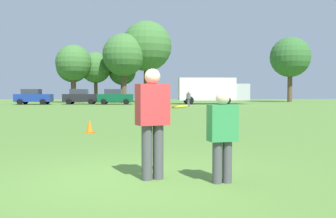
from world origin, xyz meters
TOP-DOWN VIEW (x-y plane):
  - ground_plane at (0.00, 0.00)m, footprint 147.90×147.90m
  - player_thrower at (0.38, -0.02)m, footprint 0.58×0.45m
  - player_defender at (1.46, -0.30)m, footprint 0.48×0.34m
  - frisbee at (0.83, 0.14)m, footprint 0.28×0.27m
  - traffic_cone at (-1.86, 7.11)m, footprint 0.32×0.32m
  - parked_car_mid_left at (-13.87, 38.67)m, footprint 4.23×2.28m
  - parked_car_center at (-8.44, 39.41)m, footprint 4.23×2.28m
  - parked_car_mid_right at (-4.22, 38.64)m, footprint 4.23×2.28m
  - box_truck at (7.46, 39.27)m, footprint 8.54×3.12m
  - bystander_far_jogger at (3.88, 31.24)m, footprint 0.45×0.48m
  - tree_west_maple at (-11.09, 47.39)m, footprint 4.57×4.57m
  - tree_center_elm at (-10.76, 46.60)m, footprint 4.97×4.97m
  - tree_east_birch at (-8.07, 48.87)m, footprint 4.49×4.49m
  - tree_east_oak at (-4.30, 49.96)m, footprint 4.07×4.07m
  - tree_far_east_pine at (-3.74, 45.95)m, footprint 5.88×5.88m
  - tree_far_west_pine at (-0.62, 47.84)m, footprint 7.18×7.18m
  - tree_horizon_center at (20.81, 49.19)m, footprint 5.97×5.97m

SIDE VIEW (x-z plane):
  - ground_plane at x=0.00m, z-range 0.00..0.00m
  - traffic_cone at x=-1.86m, z-range -0.01..0.47m
  - player_defender at x=1.46m, z-range 0.08..1.52m
  - bystander_far_jogger at x=3.88m, z-range 0.10..1.62m
  - parked_car_mid_left at x=-13.87m, z-range 0.01..1.83m
  - parked_car_center at x=-8.44m, z-range 0.01..1.83m
  - parked_car_mid_right at x=-4.22m, z-range 0.01..1.83m
  - player_thrower at x=0.38m, z-range 0.11..1.91m
  - frisbee at x=0.83m, z-range 1.13..1.22m
  - box_truck at x=7.46m, z-range 0.16..3.34m
  - tree_east_oak at x=-4.30m, z-range 1.24..7.86m
  - tree_east_birch at x=-8.07m, z-range 1.37..8.67m
  - tree_west_maple at x=-11.09m, z-range 1.39..8.82m
  - tree_center_elm at x=-10.76m, z-range 1.52..9.59m
  - tree_far_east_pine at x=-3.74m, z-range 1.80..11.36m
  - tree_horizon_center at x=20.81m, z-range 1.82..11.53m
  - tree_far_west_pine at x=-0.62m, z-range 2.19..13.86m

